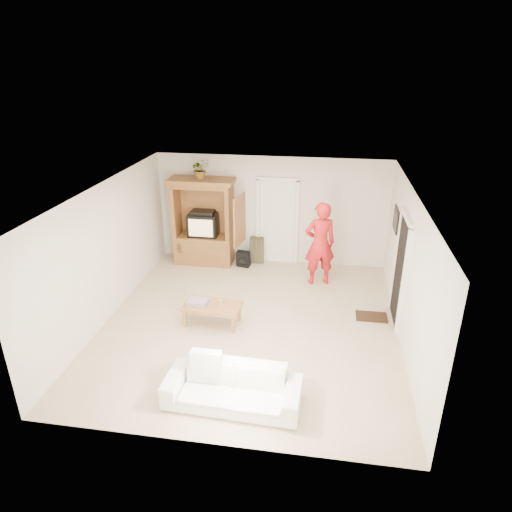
{
  "coord_description": "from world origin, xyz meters",
  "views": [
    {
      "loc": [
        1.28,
        -7.36,
        4.67
      ],
      "look_at": [
        0.01,
        0.6,
        1.15
      ],
      "focal_mm": 32.0,
      "sensor_mm": 36.0,
      "label": 1
    }
  ],
  "objects": [
    {
      "name": "backpack_olive",
      "position": [
        -0.33,
        2.85,
        0.32
      ],
      "size": [
        0.35,
        0.27,
        0.64
      ],
      "primitive_type": null,
      "rotation": [
        0.0,
        0.0,
        0.08
      ],
      "color": "#47442B",
      "rests_on": "floor"
    },
    {
      "name": "wall_right",
      "position": [
        2.75,
        0.0,
        1.3
      ],
      "size": [
        0.0,
        6.0,
        6.0
      ],
      "primitive_type": "plane",
      "rotation": [
        1.57,
        0.0,
        -1.57
      ],
      "color": "silver",
      "rests_on": "floor"
    },
    {
      "name": "wall_left",
      "position": [
        -2.75,
        0.0,
        1.3
      ],
      "size": [
        0.0,
        6.0,
        6.0
      ],
      "primitive_type": "plane",
      "rotation": [
        1.57,
        0.0,
        1.57
      ],
      "color": "silver",
      "rests_on": "floor"
    },
    {
      "name": "framed_picture",
      "position": [
        2.73,
        1.9,
        1.6
      ],
      "size": [
        0.03,
        0.6,
        0.48
      ],
      "primitive_type": "cube",
      "color": "black",
      "rests_on": "wall_right"
    },
    {
      "name": "backpack_black",
      "position": [
        -0.61,
        2.51,
        0.19
      ],
      "size": [
        0.34,
        0.24,
        0.39
      ],
      "primitive_type": null,
      "rotation": [
        0.0,
        0.0,
        -0.18
      ],
      "color": "black",
      "rests_on": "floor"
    },
    {
      "name": "armoire",
      "position": [
        -1.58,
        2.66,
        0.91
      ],
      "size": [
        1.82,
        1.14,
        2.1
      ],
      "color": "olive",
      "rests_on": "floor"
    },
    {
      "name": "doormat",
      "position": [
        2.3,
        0.6,
        0.01
      ],
      "size": [
        0.6,
        0.4,
        0.02
      ],
      "primitive_type": "cube",
      "color": "#382316",
      "rests_on": "floor"
    },
    {
      "name": "floor",
      "position": [
        0.0,
        0.0,
        0.0
      ],
      "size": [
        6.0,
        6.0,
        0.0
      ],
      "primitive_type": "plane",
      "color": "tan",
      "rests_on": "ground"
    },
    {
      "name": "wall_front",
      "position": [
        0.0,
        -3.0,
        1.3
      ],
      "size": [
        5.5,
        0.0,
        5.5
      ],
      "primitive_type": "plane",
      "rotation": [
        -1.57,
        0.0,
        0.0
      ],
      "color": "silver",
      "rests_on": "floor"
    },
    {
      "name": "door_back",
      "position": [
        0.15,
        2.97,
        1.02
      ],
      "size": [
        0.85,
        0.05,
        2.04
      ],
      "primitive_type": "cube",
      "color": "white",
      "rests_on": "floor"
    },
    {
      "name": "doorway_right",
      "position": [
        2.73,
        0.6,
        1.02
      ],
      "size": [
        0.05,
        0.9,
        2.04
      ],
      "primitive_type": "cube",
      "color": "black",
      "rests_on": "floor"
    },
    {
      "name": "towel",
      "position": [
        -0.99,
        -0.1,
        0.44
      ],
      "size": [
        0.4,
        0.3,
        0.08
      ],
      "primitive_type": "cube",
      "rotation": [
        0.0,
        0.0,
        -0.06
      ],
      "color": "#FF545F",
      "rests_on": "coffee_table"
    },
    {
      "name": "ceiling",
      "position": [
        0.0,
        0.0,
        2.6
      ],
      "size": [
        6.0,
        6.0,
        0.0
      ],
      "primitive_type": "plane",
      "rotation": [
        3.14,
        0.0,
        0.0
      ],
      "color": "white",
      "rests_on": "floor"
    },
    {
      "name": "plant",
      "position": [
        -1.6,
        2.63,
        2.33
      ],
      "size": [
        0.55,
        0.54,
        0.46
      ],
      "primitive_type": "imported",
      "rotation": [
        0.0,
        0.0,
        0.7
      ],
      "color": "#4C7238",
      "rests_on": "armoire"
    },
    {
      "name": "man",
      "position": [
        1.21,
        1.94,
        0.94
      ],
      "size": [
        0.79,
        0.64,
        1.89
      ],
      "primitive_type": "imported",
      "rotation": [
        0.0,
        0.0,
        3.44
      ],
      "color": "red",
      "rests_on": "floor"
    },
    {
      "name": "wall_back",
      "position": [
        0.0,
        3.0,
        1.3
      ],
      "size": [
        5.5,
        0.0,
        5.5
      ],
      "primitive_type": "plane",
      "rotation": [
        1.57,
        0.0,
        0.0
      ],
      "color": "silver",
      "rests_on": "floor"
    },
    {
      "name": "candle",
      "position": [
        -0.57,
        -0.05,
        0.45
      ],
      "size": [
        0.08,
        0.08,
        0.1
      ],
      "primitive_type": "cylinder",
      "color": "tan",
      "rests_on": "coffee_table"
    },
    {
      "name": "coffee_table",
      "position": [
        -0.71,
        -0.1,
        0.35
      ],
      "size": [
        1.11,
        0.65,
        0.4
      ],
      "rotation": [
        0.0,
        0.0,
        -0.06
      ],
      "color": "#9F6B36",
      "rests_on": "floor"
    },
    {
      "name": "sofa",
      "position": [
        0.11,
        -2.2,
        0.29
      ],
      "size": [
        2.01,
        0.85,
        0.58
      ],
      "primitive_type": "imported",
      "rotation": [
        0.0,
        0.0,
        -0.04
      ],
      "color": "white",
      "rests_on": "floor"
    }
  ]
}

